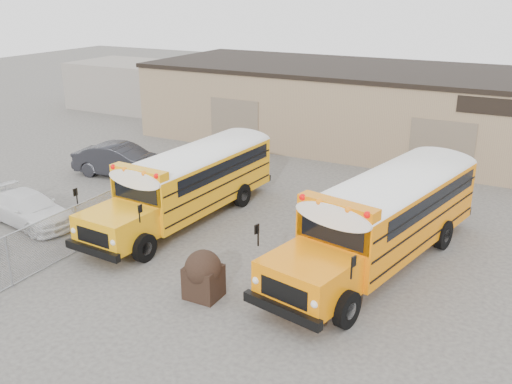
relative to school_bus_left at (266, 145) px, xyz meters
The scene contains 9 objects.
ground 11.74m from the school_bus_left, 70.67° to the right, with size 120.00×120.00×0.00m, color #484542.
warehouse 9.84m from the school_bus_left, 66.96° to the left, with size 30.20×10.20×4.67m.
chainlink_fence 8.29m from the school_bus_left, 105.16° to the right, with size 0.07×18.07×1.81m.
distant_building_left 21.25m from the school_bus_left, 148.70° to the left, with size 8.00×6.00×3.60m, color gray.
school_bus_left is the anchor object (origin of this frame).
school_bus_right 9.32m from the school_bus_left, ahead, with size 4.85×11.26×3.20m.
tarp_bundle 12.20m from the school_bus_left, 72.10° to the right, with size 1.16×1.16×1.59m.
car_white 11.57m from the school_bus_left, 120.20° to the right, with size 1.84×4.53×1.31m, color white.
car_dark 7.43m from the school_bus_left, 153.77° to the right, with size 1.76×5.05×1.66m, color black.
Camera 1 is at (8.77, -13.81, 9.23)m, focal length 40.00 mm.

